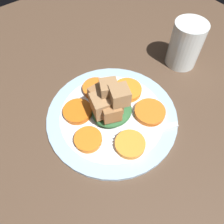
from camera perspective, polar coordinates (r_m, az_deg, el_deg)
The scene contains 11 objects.
table_slab at distance 51.03cm, azimuth 0.00°, elevation -1.96°, with size 120.00×120.00×2.00cm, color #4C3828.
plate at distance 49.75cm, azimuth 0.00°, elevation -1.02°, with size 29.49×29.49×1.05cm.
carrot_slice_0 at distance 49.56cm, azimuth 9.84°, elevation -0.03°, with size 6.91×6.91×1.32cm, color orange.
carrot_slice_1 at distance 52.84cm, azimuth 4.03°, elevation 5.74°, with size 6.83×6.83×1.32cm, color orange.
carrot_slice_2 at distance 53.18cm, azimuth -4.36°, elevation 6.15°, with size 6.18×6.18×1.32cm, color orange.
carrot_slice_3 at distance 49.55cm, azimuth -8.99°, elevation 0.15°, with size 6.48×6.48×1.32cm, color orange.
carrot_slice_4 at distance 45.61cm, azimuth -6.24°, elevation -7.15°, with size 5.76×5.76×1.32cm, color orange.
carrot_slice_5 at distance 45.02cm, azimuth 4.73°, elevation -8.39°, with size 6.25×6.25×1.32cm, color orange.
center_pile at distance 45.86cm, azimuth -0.66°, elevation 1.93°, with size 9.28×8.60×9.94cm.
fork at distance 46.79cm, azimuth 6.43°, elevation -5.65°, with size 17.08×8.51×0.40cm.
water_glass at distance 61.13cm, azimuth 18.64°, elevation 16.40°, with size 8.18×8.18×11.81cm.
Camera 1 is at (-16.64, -21.56, 44.16)cm, focal length 35.00 mm.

